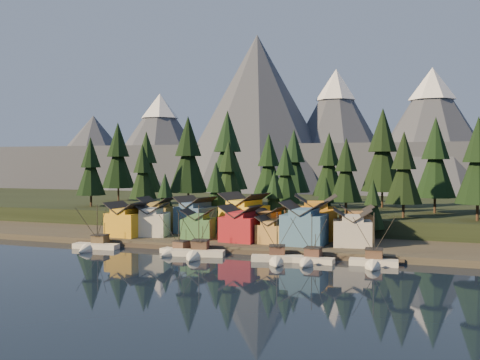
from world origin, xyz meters
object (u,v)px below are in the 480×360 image
(boat_3, at_px, (197,247))
(boat_6, at_px, (373,255))
(house_back_0, at_px, (157,213))
(house_front_0, at_px, (127,218))
(boat_2, at_px, (175,245))
(boat_5, at_px, (310,253))
(boat_0, at_px, (93,241))
(boat_4, at_px, (277,252))
(house_back_1, at_px, (195,214))
(house_front_1, at_px, (151,219))

(boat_3, relative_size, boat_6, 1.10)
(house_back_0, bearing_deg, house_front_0, -104.95)
(boat_2, relative_size, boat_5, 0.94)
(house_back_0, bearing_deg, boat_6, -25.73)
(boat_0, distance_m, boat_2, 21.41)
(boat_4, distance_m, house_front_0, 47.12)
(boat_0, xyz_separation_m, house_front_0, (1.02, 13.26, 4.03))
(boat_6, relative_size, house_back_1, 1.10)
(boat_0, height_order, house_back_1, house_back_1)
(boat_5, height_order, house_back_1, house_back_1)
(house_back_0, height_order, house_back_1, house_back_1)
(boat_6, bearing_deg, boat_5, -176.68)
(house_front_1, bearing_deg, boat_0, -125.67)
(boat_6, distance_m, house_front_1, 60.33)
(boat_2, distance_m, house_back_0, 31.12)
(boat_2, height_order, boat_3, boat_3)
(boat_3, bearing_deg, boat_4, -10.72)
(house_front_0, distance_m, house_front_1, 6.45)
(boat_6, distance_m, house_front_0, 65.43)
(boat_3, distance_m, house_front_0, 30.24)
(boat_3, height_order, house_back_0, boat_3)
(boat_3, distance_m, boat_4, 18.31)
(house_front_0, bearing_deg, boat_4, -11.36)
(boat_5, bearing_deg, house_back_0, 155.04)
(boat_0, xyz_separation_m, boat_6, (65.25, 1.40, 0.19))
(boat_5, bearing_deg, house_front_1, 163.02)
(boat_5, bearing_deg, boat_6, 9.07)
(boat_6, relative_size, house_front_1, 1.20)
(boat_4, xyz_separation_m, boat_5, (6.81, 0.77, 0.04))
(boat_3, distance_m, house_back_0, 36.01)
(boat_0, distance_m, boat_6, 65.27)
(boat_2, bearing_deg, house_front_1, 145.59)
(boat_2, height_order, boat_6, boat_6)
(boat_6, bearing_deg, boat_3, -179.94)
(boat_3, xyz_separation_m, house_front_1, (-20.64, 16.87, 3.81))
(house_back_0, relative_size, house_back_1, 0.88)
(boat_3, height_order, boat_6, boat_3)
(boat_5, distance_m, house_front_1, 48.66)
(boat_5, bearing_deg, boat_4, -171.17)
(boat_2, xyz_separation_m, boat_4, (24.39, -1.40, -0.02))
(boat_4, relative_size, boat_6, 1.01)
(boat_0, bearing_deg, boat_6, -4.16)
(house_front_0, xyz_separation_m, house_back_0, (2.25, 12.20, 0.35))
(boat_3, relative_size, house_back_1, 1.21)
(boat_0, distance_m, house_back_1, 29.70)
(boat_2, distance_m, house_front_0, 24.36)
(house_front_0, bearing_deg, house_back_0, 85.69)
(boat_2, relative_size, house_back_1, 0.98)
(boat_2, height_order, boat_5, boat_5)
(boat_5, bearing_deg, boat_3, -175.84)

